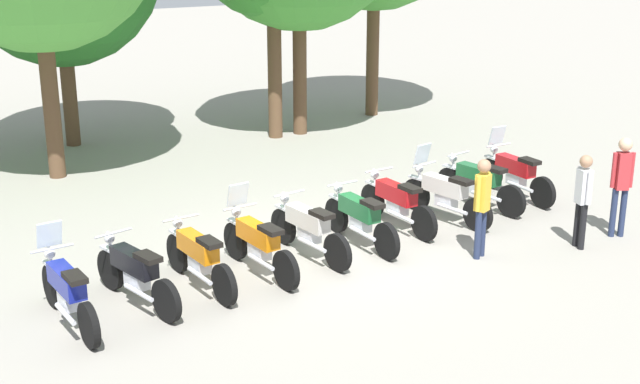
{
  "coord_description": "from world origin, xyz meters",
  "views": [
    {
      "loc": [
        -6.71,
        -12.27,
        5.54
      ],
      "look_at": [
        0.0,
        0.5,
        0.9
      ],
      "focal_mm": 48.66,
      "sensor_mm": 36.0,
      "label": 1
    }
  ],
  "objects_px": {
    "motorcycle_7": "(445,194)",
    "person_2": "(583,194)",
    "motorcycle_4": "(308,228)",
    "motorcycle_5": "(360,217)",
    "motorcycle_6": "(397,202)",
    "motorcycle_9": "(515,173)",
    "motorcycle_2": "(199,257)",
    "person_0": "(622,178)",
    "motorcycle_8": "(479,183)",
    "motorcycle_1": "(135,273)",
    "motorcycle_0": "(67,291)",
    "motorcycle_3": "(258,243)",
    "person_1": "(482,201)"
  },
  "relations": [
    {
      "from": "motorcycle_6",
      "to": "motorcycle_7",
      "type": "height_order",
      "value": "motorcycle_7"
    },
    {
      "from": "motorcycle_1",
      "to": "motorcycle_3",
      "type": "bearing_deg",
      "value": -98.63
    },
    {
      "from": "motorcycle_4",
      "to": "motorcycle_7",
      "type": "height_order",
      "value": "motorcycle_7"
    },
    {
      "from": "motorcycle_3",
      "to": "motorcycle_8",
      "type": "xyz_separation_m",
      "value": [
        5.19,
        1.01,
        -0.01
      ]
    },
    {
      "from": "motorcycle_6",
      "to": "motorcycle_1",
      "type": "bearing_deg",
      "value": 96.08
    },
    {
      "from": "motorcycle_4",
      "to": "person_0",
      "type": "height_order",
      "value": "person_0"
    },
    {
      "from": "motorcycle_8",
      "to": "motorcycle_9",
      "type": "relative_size",
      "value": 0.99
    },
    {
      "from": "motorcycle_0",
      "to": "motorcycle_1",
      "type": "relative_size",
      "value": 1.02
    },
    {
      "from": "motorcycle_1",
      "to": "person_2",
      "type": "xyz_separation_m",
      "value": [
        7.46,
        -1.33,
        0.47
      ]
    },
    {
      "from": "motorcycle_7",
      "to": "person_2",
      "type": "relative_size",
      "value": 1.3
    },
    {
      "from": "motorcycle_0",
      "to": "person_0",
      "type": "distance_m",
      "value": 9.56
    },
    {
      "from": "motorcycle_7",
      "to": "person_1",
      "type": "bearing_deg",
      "value": 150.47
    },
    {
      "from": "motorcycle_2",
      "to": "motorcycle_8",
      "type": "height_order",
      "value": "same"
    },
    {
      "from": "motorcycle_6",
      "to": "motorcycle_8",
      "type": "xyz_separation_m",
      "value": [
        2.07,
        0.25,
        0.0
      ]
    },
    {
      "from": "motorcycle_4",
      "to": "motorcycle_8",
      "type": "distance_m",
      "value": 4.22
    },
    {
      "from": "motorcycle_4",
      "to": "motorcycle_6",
      "type": "distance_m",
      "value": 2.14
    },
    {
      "from": "motorcycle_2",
      "to": "motorcycle_1",
      "type": "bearing_deg",
      "value": 91.47
    },
    {
      "from": "motorcycle_0",
      "to": "motorcycle_4",
      "type": "height_order",
      "value": "motorcycle_0"
    },
    {
      "from": "motorcycle_3",
      "to": "person_0",
      "type": "distance_m",
      "value": 6.57
    },
    {
      "from": "motorcycle_4",
      "to": "motorcycle_0",
      "type": "bearing_deg",
      "value": 90.84
    },
    {
      "from": "motorcycle_6",
      "to": "motorcycle_0",
      "type": "bearing_deg",
      "value": 96.24
    },
    {
      "from": "person_1",
      "to": "motorcycle_8",
      "type": "bearing_deg",
      "value": -62.45
    },
    {
      "from": "motorcycle_4",
      "to": "motorcycle_6",
      "type": "relative_size",
      "value": 0.99
    },
    {
      "from": "motorcycle_0",
      "to": "motorcycle_3",
      "type": "height_order",
      "value": "same"
    },
    {
      "from": "motorcycle_8",
      "to": "motorcycle_1",
      "type": "bearing_deg",
      "value": 87.68
    },
    {
      "from": "motorcycle_7",
      "to": "person_0",
      "type": "xyz_separation_m",
      "value": [
        2.23,
        -2.17,
        0.57
      ]
    },
    {
      "from": "motorcycle_2",
      "to": "person_0",
      "type": "xyz_separation_m",
      "value": [
        7.41,
        -1.38,
        0.59
      ]
    },
    {
      "from": "motorcycle_4",
      "to": "motorcycle_9",
      "type": "relative_size",
      "value": 0.99
    },
    {
      "from": "motorcycle_3",
      "to": "motorcycle_7",
      "type": "bearing_deg",
      "value": -87.81
    },
    {
      "from": "motorcycle_3",
      "to": "person_1",
      "type": "relative_size",
      "value": 1.27
    },
    {
      "from": "motorcycle_1",
      "to": "motorcycle_7",
      "type": "height_order",
      "value": "motorcycle_7"
    },
    {
      "from": "motorcycle_0",
      "to": "motorcycle_6",
      "type": "relative_size",
      "value": 1.0
    },
    {
      "from": "motorcycle_6",
      "to": "motorcycle_9",
      "type": "bearing_deg",
      "value": -87.33
    },
    {
      "from": "motorcycle_4",
      "to": "person_1",
      "type": "height_order",
      "value": "person_1"
    },
    {
      "from": "person_2",
      "to": "motorcycle_4",
      "type": "bearing_deg",
      "value": -11.54
    },
    {
      "from": "motorcycle_1",
      "to": "motorcycle_2",
      "type": "bearing_deg",
      "value": -96.57
    },
    {
      "from": "motorcycle_2",
      "to": "person_2",
      "type": "height_order",
      "value": "person_2"
    },
    {
      "from": "motorcycle_4",
      "to": "motorcycle_5",
      "type": "height_order",
      "value": "same"
    },
    {
      "from": "motorcycle_2",
      "to": "motorcycle_5",
      "type": "height_order",
      "value": "same"
    },
    {
      "from": "motorcycle_8",
      "to": "motorcycle_7",
      "type": "bearing_deg",
      "value": 94.39
    },
    {
      "from": "motorcycle_5",
      "to": "person_2",
      "type": "xyz_separation_m",
      "value": [
        3.3,
        -1.9,
        0.47
      ]
    },
    {
      "from": "motorcycle_9",
      "to": "person_2",
      "type": "height_order",
      "value": "person_2"
    },
    {
      "from": "motorcycle_9",
      "to": "person_1",
      "type": "bearing_deg",
      "value": 129.17
    },
    {
      "from": "motorcycle_3",
      "to": "motorcycle_6",
      "type": "height_order",
      "value": "motorcycle_3"
    },
    {
      "from": "motorcycle_7",
      "to": "person_0",
      "type": "distance_m",
      "value": 3.16
    },
    {
      "from": "motorcycle_5",
      "to": "person_2",
      "type": "relative_size",
      "value": 1.32
    },
    {
      "from": "motorcycle_1",
      "to": "person_0",
      "type": "bearing_deg",
      "value": -113.4
    },
    {
      "from": "motorcycle_2",
      "to": "motorcycle_6",
      "type": "height_order",
      "value": "same"
    },
    {
      "from": "motorcycle_0",
      "to": "motorcycle_3",
      "type": "relative_size",
      "value": 1.0
    },
    {
      "from": "motorcycle_1",
      "to": "motorcycle_2",
      "type": "relative_size",
      "value": 0.98
    }
  ]
}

